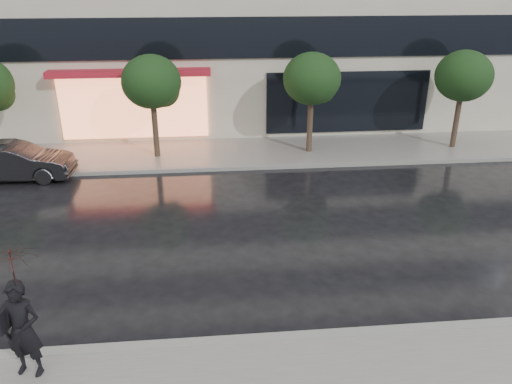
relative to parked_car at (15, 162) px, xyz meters
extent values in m
plane|color=black|center=(7.73, -8.30, -0.65)|extent=(120.00, 120.00, 0.00)
cube|color=slate|center=(7.73, 1.95, -0.59)|extent=(60.00, 3.50, 0.12)
cube|color=gray|center=(7.73, -9.30, -0.58)|extent=(60.00, 0.25, 0.14)
cube|color=gray|center=(7.73, 0.20, -0.58)|extent=(60.00, 0.25, 0.14)
cube|color=black|center=(7.73, 3.64, 3.65)|extent=(28.00, 0.12, 1.60)
cube|color=#FF8C59|center=(3.73, 3.62, 0.95)|extent=(6.00, 0.10, 2.60)
cube|color=#AB1A2A|center=(3.73, 3.29, 2.40)|extent=(6.40, 0.70, 0.25)
cube|color=black|center=(12.73, 3.64, 0.95)|extent=(7.00, 0.10, 2.60)
cylinder|color=#33261C|center=(4.73, 1.70, 0.45)|extent=(0.22, 0.22, 2.20)
ellipsoid|color=black|center=(4.73, 1.70, 2.35)|extent=(2.20, 2.20, 1.98)
sphere|color=black|center=(5.13, 1.90, 1.95)|extent=(1.20, 1.20, 1.20)
cylinder|color=#33261C|center=(10.73, 1.70, 0.45)|extent=(0.22, 0.22, 2.20)
ellipsoid|color=black|center=(10.73, 1.70, 2.35)|extent=(2.20, 2.20, 1.98)
sphere|color=black|center=(11.13, 1.90, 1.95)|extent=(1.20, 1.20, 1.20)
cylinder|color=#33261C|center=(16.73, 1.70, 0.45)|extent=(0.22, 0.22, 2.20)
ellipsoid|color=black|center=(16.73, 1.70, 2.35)|extent=(2.20, 2.20, 1.98)
sphere|color=black|center=(17.13, 1.90, 1.95)|extent=(1.20, 1.20, 1.20)
imported|color=black|center=(0.00, 0.00, 0.00)|extent=(3.96, 1.46, 1.29)
imported|color=black|center=(3.49, -9.80, 0.41)|extent=(0.76, 0.58, 1.87)
imported|color=#340B09|center=(3.55, -9.81, 1.57)|extent=(1.07, 1.09, 0.82)
cylinder|color=black|center=(3.55, -9.81, 1.09)|extent=(0.02, 0.02, 0.93)
cube|color=black|center=(3.21, -9.80, 0.63)|extent=(0.20, 0.37, 0.40)
camera|label=1|loc=(6.81, -17.02, 5.98)|focal=35.00mm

